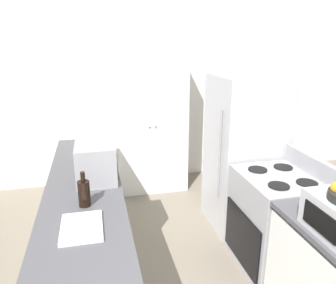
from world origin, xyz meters
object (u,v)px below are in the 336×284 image
object	(u,v)px
stove	(276,221)
wine_bottle	(84,193)
refrigerator	(244,154)
microwave	(96,160)
pantry_cabinet	(148,121)

from	to	relation	value
stove	wine_bottle	size ratio (longest dim) A/B	4.11
refrigerator	wine_bottle	bearing A→B (deg)	-151.09
wine_bottle	microwave	bearing A→B (deg)	78.89
stove	refrigerator	size ratio (longest dim) A/B	0.63
refrigerator	wine_bottle	world-z (taller)	refrigerator
pantry_cabinet	wine_bottle	distance (m)	2.28
stove	wine_bottle	xyz separation A→B (m)	(-1.64, -0.15, 0.54)
wine_bottle	refrigerator	bearing A→B (deg)	28.91
stove	refrigerator	bearing A→B (deg)	88.31
pantry_cabinet	microwave	distance (m)	1.80
refrigerator	wine_bottle	size ratio (longest dim) A/B	6.53
stove	microwave	world-z (taller)	microwave
pantry_cabinet	refrigerator	size ratio (longest dim) A/B	1.15
microwave	wine_bottle	distance (m)	0.49
stove	refrigerator	world-z (taller)	refrigerator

